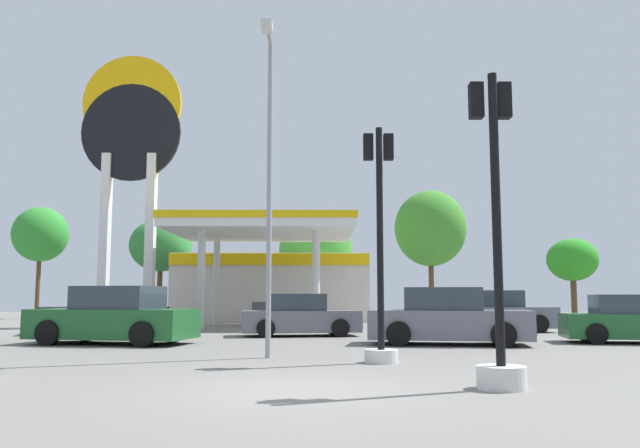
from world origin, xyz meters
The scene contains 17 objects.
ground_plane centered at (0.00, 0.00, 0.00)m, with size 90.00×90.00×0.00m, color slate.
gas_station centered at (-2.08, 25.27, 2.22)m, with size 10.46×13.70×4.81m.
station_pole_sign centered at (-8.28, 19.40, 8.11)m, with size 4.60×0.56×12.64m.
car_0 centered at (-0.22, 12.56, 0.65)m, with size 4.23×2.28×1.45m.
car_1 centered at (-5.50, 8.96, 0.75)m, with size 4.93×2.89×1.66m.
car_2 centered at (4.11, 8.69, 0.73)m, with size 4.76×2.62×1.62m.
car_3 centered at (-7.41, 14.10, 0.73)m, with size 4.86×3.10×1.62m.
car_4 centered at (9.66, 9.21, 0.64)m, with size 4.18×2.33×1.42m.
car_6 centered at (7.18, 14.92, 0.72)m, with size 4.61×2.42×1.58m.
traffic_signal_1 centered at (1.69, 3.82, 1.96)m, with size 0.70×0.71×4.99m.
traffic_signal_2 centered at (3.10, 0.07, 1.66)m, with size 0.74×0.74×4.86m.
tree_0 centered at (-16.59, 29.34, 5.11)m, with size 3.31×3.31×6.81m.
tree_1 centered at (-9.04, 28.79, 4.39)m, with size 3.74×3.74×5.99m.
tree_2 centered at (0.33, 28.46, 4.09)m, with size 4.38×4.38×6.30m.
tree_3 centered at (7.14, 27.70, 5.34)m, with size 4.22×4.22×7.60m.
tree_4 centered at (16.12, 29.23, 3.55)m, with size 3.06×3.06×4.88m.
corner_streetlamp centered at (-0.74, 4.64, 4.40)m, with size 0.24×1.48×7.37m.
Camera 1 is at (0.31, -9.61, 1.39)m, focal length 35.66 mm.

